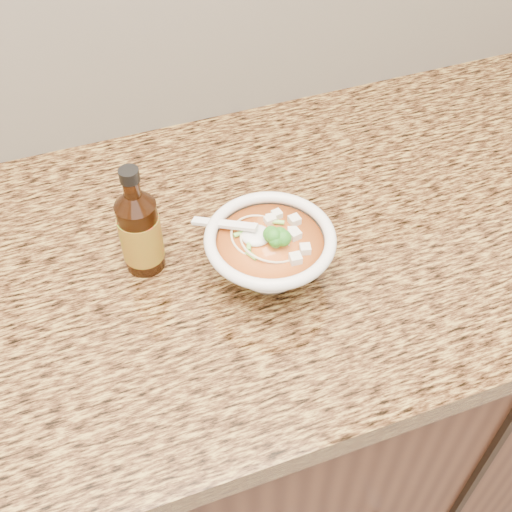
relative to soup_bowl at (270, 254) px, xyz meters
name	(u,v)px	position (x,y,z in m)	size (l,w,h in m)	color
cabinet	(148,431)	(-0.22, 0.08, -0.51)	(4.00, 0.65, 0.86)	black
counter_slab	(108,285)	(-0.22, 0.08, -0.06)	(4.00, 0.68, 0.04)	olive
soup_bowl	(270,254)	(0.00, 0.00, 0.00)	(0.18, 0.18, 0.10)	white
hot_sauce_bottle	(140,231)	(-0.16, 0.08, 0.02)	(0.08, 0.08, 0.17)	#331607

